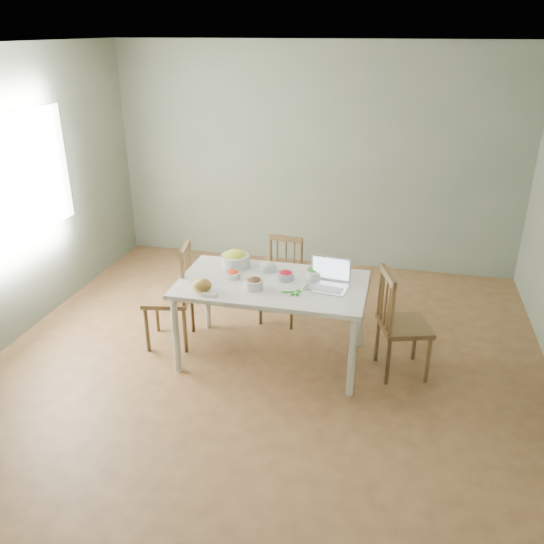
% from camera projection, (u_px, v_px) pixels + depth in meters
% --- Properties ---
extents(floor, '(5.00, 5.00, 0.00)m').
position_uv_depth(floor, '(266.00, 364.00, 5.05)').
color(floor, brown).
rests_on(floor, ground).
extents(ceiling, '(5.00, 5.00, 0.00)m').
position_uv_depth(ceiling, '(264.00, 45.00, 3.96)').
color(ceiling, white).
rests_on(ceiling, ground).
extents(wall_back, '(5.00, 0.00, 2.70)m').
position_uv_depth(wall_back, '(315.00, 159.00, 6.73)').
color(wall_back, gray).
rests_on(wall_back, ground).
extents(wall_front, '(5.00, 0.00, 2.70)m').
position_uv_depth(wall_front, '(119.00, 415.00, 2.28)').
color(wall_front, gray).
rests_on(wall_front, ground).
extents(window_left, '(0.04, 1.60, 1.20)m').
position_uv_depth(window_left, '(19.00, 179.00, 5.23)').
color(window_left, white).
rests_on(window_left, ground).
extents(dining_table, '(1.64, 0.92, 0.77)m').
position_uv_depth(dining_table, '(272.00, 321.00, 4.99)').
color(dining_table, silver).
rests_on(dining_table, floor).
extents(chair_far, '(0.42, 0.40, 0.87)m').
position_uv_depth(chair_far, '(281.00, 282.00, 5.64)').
color(chair_far, brown).
rests_on(chair_far, floor).
extents(chair_left, '(0.49, 0.51, 1.00)m').
position_uv_depth(chair_left, '(168.00, 295.00, 5.22)').
color(chair_left, brown).
rests_on(chair_left, floor).
extents(chair_right, '(0.52, 0.53, 0.97)m').
position_uv_depth(chair_right, '(405.00, 323.00, 4.75)').
color(chair_right, brown).
rests_on(chair_right, floor).
extents(bread_boule, '(0.19, 0.19, 0.11)m').
position_uv_depth(bread_boule, '(202.00, 286.00, 4.65)').
color(bread_boule, olive).
rests_on(bread_boule, dining_table).
extents(butter_stick, '(0.11, 0.03, 0.03)m').
position_uv_depth(butter_stick, '(210.00, 295.00, 4.57)').
color(butter_stick, white).
rests_on(butter_stick, dining_table).
extents(bowl_squash, '(0.34, 0.34, 0.16)m').
position_uv_depth(bowl_squash, '(235.00, 259.00, 5.13)').
color(bowl_squash, yellow).
rests_on(bowl_squash, dining_table).
extents(bowl_carrot, '(0.17, 0.17, 0.07)m').
position_uv_depth(bowl_carrot, '(233.00, 274.00, 4.91)').
color(bowl_carrot, '#F4440E').
rests_on(bowl_carrot, dining_table).
extents(bowl_onion, '(0.18, 0.18, 0.09)m').
position_uv_depth(bowl_onion, '(267.00, 266.00, 5.05)').
color(bowl_onion, beige).
rests_on(bowl_onion, dining_table).
extents(bowl_mushroom, '(0.19, 0.19, 0.10)m').
position_uv_depth(bowl_mushroom, '(254.00, 283.00, 4.70)').
color(bowl_mushroom, '#322011').
rests_on(bowl_mushroom, dining_table).
extents(bowl_redpep, '(0.17, 0.17, 0.08)m').
position_uv_depth(bowl_redpep, '(286.00, 275.00, 4.87)').
color(bowl_redpep, '#B20314').
rests_on(bowl_redpep, dining_table).
extents(bowl_broccoli, '(0.17, 0.17, 0.10)m').
position_uv_depth(bowl_broccoli, '(314.00, 272.00, 4.92)').
color(bowl_broccoli, '#184010').
rests_on(bowl_broccoli, dining_table).
extents(flatbread, '(0.21, 0.21, 0.02)m').
position_uv_depth(flatbread, '(319.00, 270.00, 5.07)').
color(flatbread, '#CEB777').
rests_on(flatbread, dining_table).
extents(basil_bunch, '(0.19, 0.19, 0.02)m').
position_uv_depth(basil_bunch, '(291.00, 292.00, 4.64)').
color(basil_bunch, '#156E19').
rests_on(basil_bunch, dining_table).
extents(laptop, '(0.38, 0.32, 0.25)m').
position_uv_depth(laptop, '(327.00, 275.00, 4.68)').
color(laptop, silver).
rests_on(laptop, dining_table).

